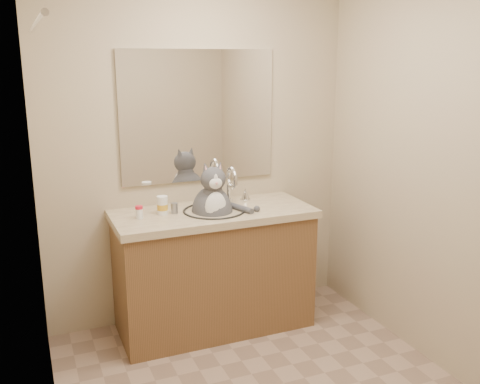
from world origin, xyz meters
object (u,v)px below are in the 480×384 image
object	(u,v)px
pill_bottle_orange	(162,206)
cat	(213,209)
pill_bottle_redcap	(139,212)
grey_canister	(174,208)

from	to	relation	value
pill_bottle_orange	cat	bearing A→B (deg)	-11.14
pill_bottle_redcap	grey_canister	size ratio (longest dim) A/B	1.16
pill_bottle_orange	grey_canister	world-z (taller)	pill_bottle_orange
pill_bottle_redcap	grey_canister	world-z (taller)	pill_bottle_redcap
cat	grey_canister	world-z (taller)	cat
grey_canister	cat	bearing A→B (deg)	-11.29
pill_bottle_orange	grey_canister	size ratio (longest dim) A/B	1.69
pill_bottle_redcap	pill_bottle_orange	world-z (taller)	pill_bottle_orange
pill_bottle_orange	grey_canister	xyz separation A→B (m)	(0.08, -0.01, -0.02)
grey_canister	pill_bottle_orange	bearing A→B (deg)	169.37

